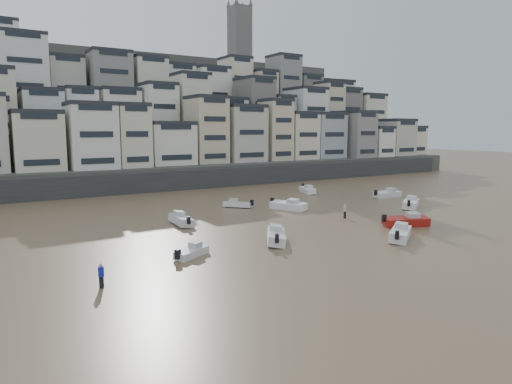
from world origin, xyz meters
TOP-DOWN VIEW (x-y plane):
  - ground at (0.00, 0.00)m, footprint 400.00×400.00m
  - harbor_wall at (10.00, 65.00)m, footprint 140.00×3.00m
  - hillside at (14.73, 104.84)m, footprint 141.04×66.00m
  - boat_a at (13.77, 17.71)m, footprint 5.77×4.76m
  - boat_b at (19.22, 21.52)m, footprint 5.92×3.84m
  - boat_c at (2.57, 23.26)m, footprint 4.61×5.72m
  - boat_d at (29.86, 29.51)m, footprint 6.14×5.03m
  - boat_e at (14.33, 37.31)m, footprint 3.72×5.96m
  - boat_f at (-1.93, 35.90)m, footprint 2.18×5.49m
  - boat_g at (34.39, 37.77)m, footprint 5.52×2.01m
  - boat_h at (9.40, 42.57)m, footprint 4.00×4.26m
  - boat_i at (26.79, 48.78)m, footprint 3.57×5.68m
  - boat_j at (-6.45, 22.96)m, footprint 4.11×3.06m
  - person_blue at (-14.94, 19.13)m, footprint 0.44×0.44m
  - person_pink at (16.79, 28.84)m, footprint 0.44×0.44m

SIDE VIEW (x-z plane):
  - ground at x=0.00m, z-range 0.00..0.00m
  - boat_j at x=-6.45m, z-range 0.00..1.08m
  - boat_h at x=9.40m, z-range 0.00..1.20m
  - boat_f at x=-1.93m, z-range 0.00..1.47m
  - boat_i at x=26.79m, z-range 0.00..1.47m
  - boat_g at x=34.39m, z-range 0.00..1.48m
  - boat_c at x=2.57m, z-range 0.00..1.53m
  - boat_b at x=19.22m, z-range 0.00..1.54m
  - boat_e at x=14.33m, z-range 0.00..1.55m
  - boat_a at x=13.77m, z-range 0.00..1.56m
  - boat_d at x=29.86m, z-range 0.00..1.65m
  - person_blue at x=-14.94m, z-range 0.00..1.74m
  - person_pink at x=16.79m, z-range 0.00..1.74m
  - harbor_wall at x=10.00m, z-range 0.00..3.50m
  - hillside at x=14.73m, z-range -11.99..38.01m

